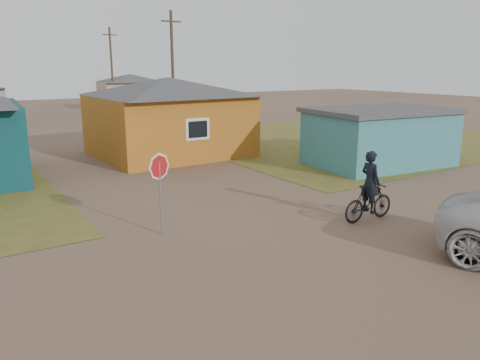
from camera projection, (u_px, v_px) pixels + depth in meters
name	position (u px, v px, depth m)	size (l,w,h in m)	color
ground	(320.00, 255.00, 11.34)	(120.00, 120.00, 0.00)	brown
grass_ne	(345.00, 138.00, 29.32)	(20.00, 18.00, 0.00)	olive
house_yellow	(169.00, 116.00, 23.59)	(7.72, 6.76, 3.90)	#AC621A
shed_turquoise	(379.00, 136.00, 21.34)	(6.71, 4.93, 2.60)	teal
house_beige_east	(131.00, 91.00, 48.77)	(6.95, 6.05, 3.60)	tan
utility_pole_near	(173.00, 70.00, 31.71)	(1.40, 0.20, 8.00)	#413427
utility_pole_far	(112.00, 69.00, 45.28)	(1.40, 0.20, 8.00)	#413427
stop_sign	(159.00, 174.00, 12.34)	(0.73, 0.06, 2.25)	gray
cyclist	(369.00, 195.00, 13.68)	(1.87, 0.68, 2.09)	black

